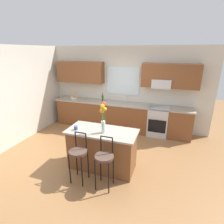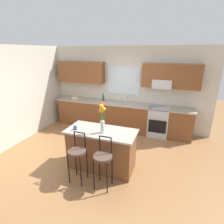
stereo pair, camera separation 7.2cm
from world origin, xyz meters
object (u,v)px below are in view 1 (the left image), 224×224
at_px(bar_stool_near, 78,154).
at_px(oven_range, 158,121).
at_px(kitchen_island, 102,149).
at_px(bottle_olive_oil, 103,98).
at_px(flower_vase, 103,115).
at_px(mug_ceramic, 76,128).
at_px(fruit_bowl_oranges, 74,97).
at_px(bar_stool_middle, 104,159).

bearing_deg(bar_stool_near, oven_range, 64.25).
xyz_separation_m(kitchen_island, bar_stool_near, (-0.28, -0.57, 0.17)).
distance_m(kitchen_island, bottle_olive_oil, 2.39).
xyz_separation_m(bar_stool_near, flower_vase, (0.34, 0.50, 0.67)).
bearing_deg(bottle_olive_oil, mug_ceramic, -82.86).
relative_size(kitchen_island, flower_vase, 2.29).
height_order(oven_range, flower_vase, flower_vase).
xyz_separation_m(flower_vase, fruit_bowl_oranges, (-2.01, 2.23, -0.34)).
relative_size(kitchen_island, bar_stool_near, 1.46).
distance_m(bar_stool_middle, mug_ceramic, 0.99).
bearing_deg(bar_stool_middle, kitchen_island, 115.93).
relative_size(bar_stool_near, flower_vase, 1.56).
bearing_deg(bar_stool_near, mug_ceramic, 122.99).
distance_m(bar_stool_near, bottle_olive_oil, 2.81).
relative_size(oven_range, fruit_bowl_oranges, 3.83).
relative_size(mug_ceramic, bottle_olive_oil, 0.31).
bearing_deg(bar_stool_near, flower_vase, 55.65).
relative_size(bar_stool_near, bottle_olive_oil, 3.60).
height_order(mug_ceramic, fruit_bowl_oranges, fruit_bowl_oranges).
distance_m(fruit_bowl_oranges, bottle_olive_oil, 1.11).
bearing_deg(mug_ceramic, bottle_olive_oil, 97.14).
bearing_deg(mug_ceramic, bar_stool_near, -57.01).
bearing_deg(kitchen_island, bar_stool_middle, -64.07).
bearing_deg(bar_stool_near, bottle_olive_oil, 101.72).
height_order(flower_vase, mug_ceramic, flower_vase).
distance_m(flower_vase, fruit_bowl_oranges, 3.02).
distance_m(oven_range, bar_stool_near, 3.00).
distance_m(bar_stool_near, mug_ceramic, 0.61).
distance_m(flower_vase, bottle_olive_oil, 2.42).
bearing_deg(oven_range, mug_ceramic, -124.80).
height_order(kitchen_island, bar_stool_middle, bar_stool_middle).
xyz_separation_m(oven_range, bar_stool_middle, (-0.75, -2.70, 0.18)).
height_order(bar_stool_middle, flower_vase, flower_vase).
distance_m(oven_range, bar_stool_middle, 2.81).
distance_m(bar_stool_near, fruit_bowl_oranges, 3.22).
height_order(oven_range, bottle_olive_oil, bottle_olive_oil).
xyz_separation_m(mug_ceramic, fruit_bowl_oranges, (-1.39, 2.30, 0.00)).
distance_m(oven_range, flower_vase, 2.55).
bearing_deg(bar_stool_near, bar_stool_middle, 0.00).
distance_m(bar_stool_near, bar_stool_middle, 0.55).
distance_m(flower_vase, mug_ceramic, 0.71).
bearing_deg(mug_ceramic, bar_stool_middle, -27.32).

